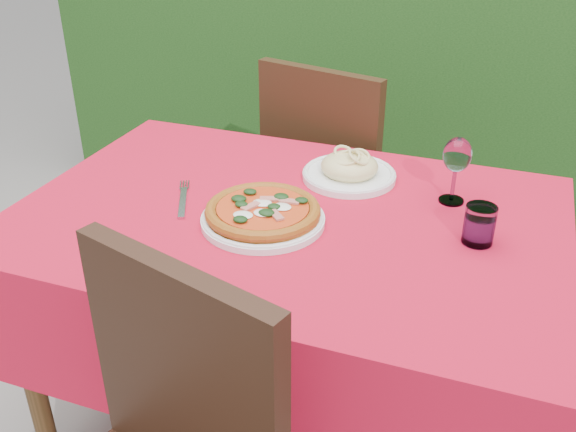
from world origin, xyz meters
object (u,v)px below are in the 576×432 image
(pizza_plate, at_px, (263,214))
(pasta_plate, at_px, (349,170))
(water_glass, at_px, (479,227))
(wine_glass, at_px, (457,157))
(fork, at_px, (183,202))
(chair_far, at_px, (333,179))

(pizza_plate, height_order, pasta_plate, pasta_plate)
(water_glass, xyz_separation_m, wine_glass, (-0.08, 0.18, 0.08))
(pizza_plate, distance_m, pasta_plate, 0.32)
(wine_glass, bearing_deg, pasta_plate, 171.58)
(pizza_plate, height_order, water_glass, water_glass)
(pasta_plate, relative_size, wine_glass, 1.46)
(water_glass, height_order, wine_glass, wine_glass)
(wine_glass, relative_size, fork, 0.78)
(pizza_plate, xyz_separation_m, fork, (-0.22, 0.02, -0.02))
(pasta_plate, xyz_separation_m, fork, (-0.34, -0.27, -0.02))
(pasta_plate, bearing_deg, wine_glass, -8.42)
(chair_far, height_order, pasta_plate, chair_far)
(pasta_plate, bearing_deg, water_glass, -32.00)
(pizza_plate, distance_m, fork, 0.22)
(pasta_plate, xyz_separation_m, wine_glass, (0.27, -0.04, 0.09))
(chair_far, relative_size, pizza_plate, 3.33)
(pizza_plate, height_order, wine_glass, wine_glass)
(chair_far, distance_m, pasta_plate, 0.50)
(water_glass, bearing_deg, wine_glass, 113.88)
(chair_far, height_order, fork, chair_far)
(pizza_plate, xyz_separation_m, wine_glass, (0.39, 0.25, 0.09))
(pasta_plate, height_order, wine_glass, wine_glass)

